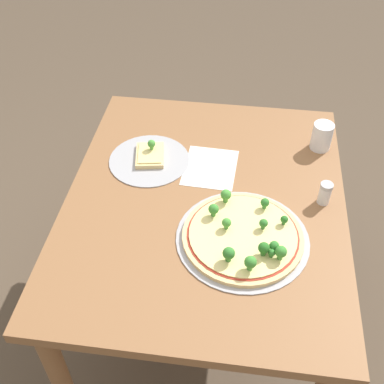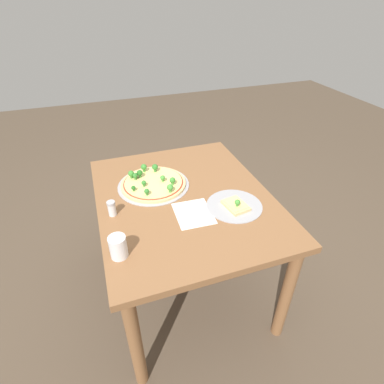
% 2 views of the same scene
% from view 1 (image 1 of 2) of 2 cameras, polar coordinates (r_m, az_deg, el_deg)
% --- Properties ---
extents(ground_plane, '(8.00, 8.00, 0.00)m').
position_cam_1_polar(ground_plane, '(2.09, 1.19, -14.63)').
color(ground_plane, brown).
extents(dining_table, '(1.09, 0.89, 0.70)m').
position_cam_1_polar(dining_table, '(1.60, 1.50, -3.20)').
color(dining_table, brown).
rests_on(dining_table, ground_plane).
extents(pizza_tray_whole, '(0.39, 0.39, 0.07)m').
position_cam_1_polar(pizza_tray_whole, '(1.41, 6.10, -5.23)').
color(pizza_tray_whole, '#A3A3A8').
rests_on(pizza_tray_whole, dining_table).
extents(pizza_tray_slice, '(0.28, 0.28, 0.06)m').
position_cam_1_polar(pizza_tray_slice, '(1.68, -5.04, 4.11)').
color(pizza_tray_slice, '#A3A3A8').
rests_on(pizza_tray_slice, dining_table).
extents(drinking_cup, '(0.07, 0.07, 0.10)m').
position_cam_1_polar(drinking_cup, '(1.76, 15.13, 6.39)').
color(drinking_cup, white).
rests_on(drinking_cup, dining_table).
extents(condiment_shaker, '(0.04, 0.04, 0.08)m').
position_cam_1_polar(condiment_shaker, '(1.55, 15.48, -0.13)').
color(condiment_shaker, silver).
rests_on(condiment_shaker, dining_table).
extents(paper_menu, '(0.22, 0.18, 0.00)m').
position_cam_1_polar(paper_menu, '(1.64, 2.27, 2.91)').
color(paper_menu, white).
rests_on(paper_menu, dining_table).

